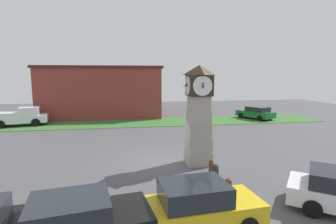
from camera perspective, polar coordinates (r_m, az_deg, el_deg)
The scene contains 12 objects.
ground_plane at distance 15.68m, azimuth -2.23°, elevation -10.45°, with size 68.71×68.71×0.00m, color #4C4C4F.
clock_tower at distance 14.54m, azimuth 6.70°, elevation -0.75°, with size 1.68×1.59×5.51m.
bollard_near_tower at distance 14.66m, azimuth 7.09°, elevation -9.45°, with size 0.31×0.31×1.14m.
bollard_mid_row at distance 13.30m, azimuth 9.36°, elevation -11.92°, with size 0.23×0.23×0.89m.
bollard_far_row at distance 11.97m, azimuth 10.23°, elevation -13.58°, with size 0.30×0.30×1.15m.
bollard_end_row at distance 10.83m, azimuth 12.95°, elevation -16.37°, with size 0.29×0.29×1.04m.
car_near_tower at distance 8.56m, azimuth -18.92°, elevation -21.71°, with size 4.29×2.56×1.52m.
car_by_building at distance 9.09m, azimuth 6.89°, elevation -19.44°, with size 4.01×2.11×1.55m.
car_far_lot at distance 31.48m, azimuth 18.59°, elevation -0.12°, with size 3.57×4.50×1.45m.
pickup_truck at distance 29.67m, azimuth -29.49°, elevation -0.86°, with size 5.29×3.03×1.85m.
warehouse_blue_far at distance 33.90m, azimuth -13.87°, elevation 4.48°, with size 14.37×9.64×6.02m.
grass_verge_far at distance 27.81m, azimuth -8.06°, elevation -2.32°, with size 41.22×5.31×0.04m, color #386B2D.
Camera 1 is at (-1.78, -14.77, 4.96)m, focal length 28.00 mm.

